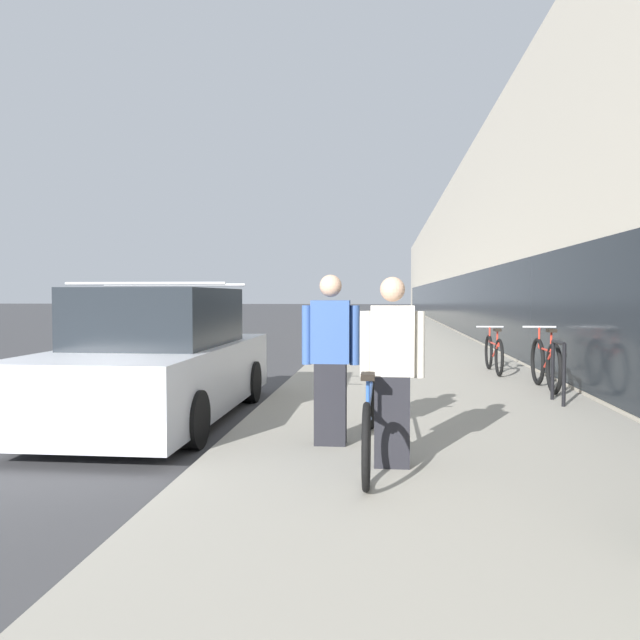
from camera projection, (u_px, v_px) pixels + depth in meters
sidewalk_slab at (399, 333)px, 25.13m from camera, size 4.54×70.00×0.11m
storefront_facade at (538, 261)px, 32.21m from camera, size 10.01×70.00×6.71m
tandem_bicycle at (370, 415)px, 5.70m from camera, size 0.52×2.86×0.84m
person_rider at (392, 371)px, 5.28m from camera, size 0.55×0.21×1.61m
person_bystander at (331, 359)px, 6.06m from camera, size 0.56×0.22×1.66m
bike_rack_hoop at (558, 365)px, 8.42m from camera, size 0.05×0.60×0.84m
cruiser_bike_nearest at (545, 364)px, 9.63m from camera, size 0.52×1.74×0.96m
cruiser_bike_middle at (494, 353)px, 11.74m from camera, size 0.52×1.79×0.86m
parked_sedan_curbside at (161, 361)px, 7.80m from camera, size 1.92×4.65×1.72m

